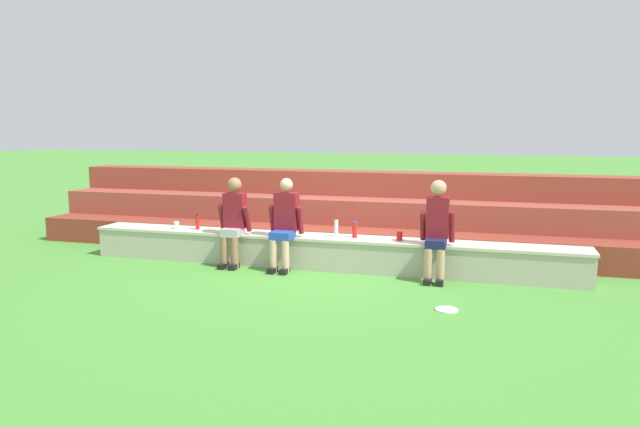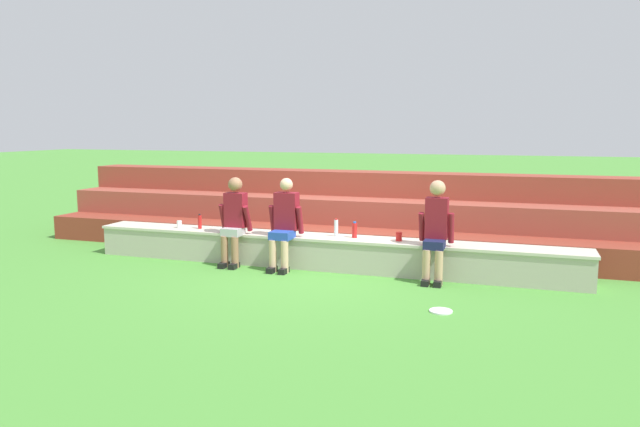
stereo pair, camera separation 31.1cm
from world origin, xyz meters
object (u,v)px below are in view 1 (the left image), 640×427
Objects in this scene: person_far_left at (233,219)px; water_bottle_near_right at (198,222)px; person_center at (437,228)px; plastic_cup_right_end at (177,225)px; person_left_of_center at (284,222)px; water_bottle_near_left at (336,228)px; water_bottle_mid_right at (355,230)px; plastic_cup_middle at (399,236)px; frisbee at (447,310)px.

water_bottle_near_right is at bearing 159.27° from person_far_left.
plastic_cup_right_end is at bearing 176.86° from person_center.
person_left_of_center is at bearing -6.52° from plastic_cup_right_end.
water_bottle_near_left is at bearing 167.93° from person_center.
person_left_of_center is 1.06m from water_bottle_mid_right.
plastic_cup_right_end is at bearing -178.57° from water_bottle_mid_right.
water_bottle_near_left is 1.12× the size of water_bottle_near_right.
water_bottle_near_left is at bearing 1.25° from water_bottle_near_right.
water_bottle_near_right is 0.36m from plastic_cup_right_end.
frisbee is at bearing -63.31° from plastic_cup_middle.
person_far_left is 1.16m from plastic_cup_right_end.
person_center is at bearing -13.79° from water_bottle_mid_right.
water_bottle_near_right is at bearing 179.70° from plastic_cup_middle.
person_center reaches higher than water_bottle_near_right.
water_bottle_near_left reaches higher than plastic_cup_right_end.
person_far_left is at bearing -167.51° from water_bottle_near_left.
plastic_cup_middle is at bearing 116.69° from frisbee.
plastic_cup_middle is at bearing -0.30° from water_bottle_near_right.
person_left_of_center is (0.82, 0.02, -0.01)m from person_far_left.
person_far_left reaches higher than water_bottle_near_right.
frisbee is at bearing -22.29° from person_far_left.
plastic_cup_right_end is (-1.12, 0.24, -0.18)m from person_far_left.
water_bottle_mid_right is at bearing 16.37° from person_left_of_center.
water_bottle_mid_right is (1.83, 0.32, -0.13)m from person_far_left.
plastic_cup_middle is at bearing 6.20° from person_far_left.
person_left_of_center is 5.62× the size of water_bottle_mid_right.
water_bottle_mid_right is at bearing 9.82° from person_far_left.
plastic_cup_right_end is at bearing -172.46° from water_bottle_near_right.
person_far_left is 1.87m from water_bottle_mid_right.
water_bottle_mid_right is at bearing 0.59° from water_bottle_near_right.
water_bottle_near_left is at bearing 175.39° from water_bottle_mid_right.
person_center reaches higher than water_bottle_mid_right.
person_far_left is 1.00× the size of person_left_of_center.
person_left_of_center reaches higher than frisbee.
person_left_of_center is 5.65× the size of water_bottle_near_right.
person_center is 1.28m from water_bottle_mid_right.
plastic_cup_middle is 1.92m from frisbee.
water_bottle_near_left is at bearing 12.49° from person_far_left.
person_center is at bearing -4.13° from water_bottle_near_right.
plastic_cup_middle reaches higher than plastic_cup_right_end.
person_far_left reaches higher than water_bottle_near_left.
plastic_cup_right_end is at bearing 160.14° from frisbee.
water_bottle_near_right reaches higher than plastic_cup_middle.
person_left_of_center is at bearing -9.61° from water_bottle_near_right.
person_left_of_center reaches higher than plastic_cup_right_end.
person_center reaches higher than person_left_of_center.
person_left_of_center is 2.96m from frisbee.
person_far_left is 0.83m from person_left_of_center.
water_bottle_mid_right is 2.96m from plastic_cup_right_end.
person_left_of_center is 11.39× the size of plastic_cup_right_end.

